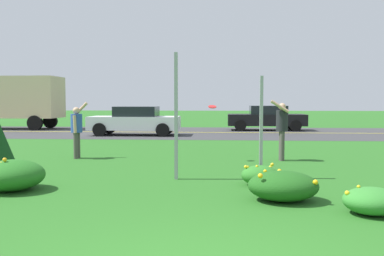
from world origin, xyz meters
The scene contains 15 objects.
ground_plane centered at (0.00, 9.53, 0.00)m, with size 120.00×120.00×0.00m, color #26601E.
highway_strip centered at (0.00, 19.05, 0.00)m, with size 120.00×8.87×0.01m, color #38383A.
highway_center_stripe centered at (0.00, 19.05, 0.01)m, with size 120.00×0.16×0.00m, color yellow.
daylily_clump_near_camera centered at (1.28, 3.50, 0.26)m, with size 1.22×1.00×0.53m.
daylily_clump_front_right centered at (2.52, 2.72, 0.21)m, with size 0.89×0.81×0.43m.
daylily_clump_front_left centered at (1.00, 4.82, 0.21)m, with size 0.78×0.69×0.46m.
daylily_clump_front_center centered at (-3.85, 3.98, 0.30)m, with size 1.26×1.21×0.67m.
sign_post_near_path centered at (-0.79, 5.38, 1.40)m, with size 0.07×0.10×2.79m.
sign_post_by_roadside centered at (1.09, 5.58, 1.14)m, with size 0.07×0.10×2.29m.
person_thrower_blue_shirt centered at (-4.15, 8.50, 0.93)m, with size 0.46×0.48×1.71m.
person_catcher_dark_shirt centered at (1.95, 8.49, 1.01)m, with size 0.53×0.48×1.77m.
frisbee_red centered at (-0.06, 8.26, 1.57)m, with size 0.24×0.23×0.11m.
car_black_center_left centered at (2.84, 21.05, 0.74)m, with size 4.50×2.00×1.45m.
car_white_center_right centered at (-4.16, 17.06, 0.74)m, with size 4.50×2.00×1.45m.
box_truck_tan centered at (-12.90, 21.05, 1.80)m, with size 6.70×2.46×3.20m.
Camera 1 is at (0.21, -3.78, 1.74)m, focal length 39.18 mm.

